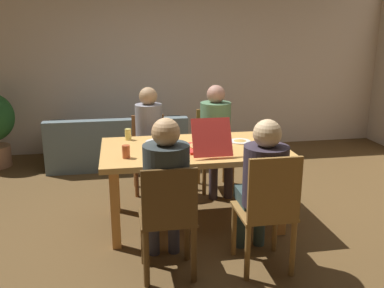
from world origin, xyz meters
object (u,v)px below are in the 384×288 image
plate_1 (240,141)px  drinking_glass_0 (203,133)px  plate_0 (157,141)px  chair_0 (168,220)px  person_3 (263,179)px  drinking_glass_1 (128,134)px  drinking_glass_3 (276,144)px  chair_3 (268,210)px  couch (118,146)px  pizza_box_0 (207,145)px  person_2 (149,133)px  chair_1 (214,147)px  chair_2 (149,151)px  person_0 (166,182)px  person_1 (216,130)px  dining_table (194,156)px  drinking_glass_2 (126,152)px

plate_1 → drinking_glass_0: size_ratio=1.61×
plate_0 → chair_0: bearing=-91.4°
person_3 → drinking_glass_1: bearing=130.1°
chair_0 → drinking_glass_3: size_ratio=8.31×
chair_3 → plate_0: bearing=121.5°
couch → pizza_box_0: bearing=-68.6°
person_2 → plate_0: 0.61m
person_2 → chair_0: bearing=-90.0°
person_3 → drinking_glass_0: (-0.26, 1.09, 0.12)m
chair_1 → chair_2: bearing=176.4°
chair_0 → plate_0: size_ratio=4.16×
chair_0 → drinking_glass_3: 1.35m
chair_1 → person_3: (-0.00, -1.75, 0.23)m
person_0 → plate_0: 1.05m
pizza_box_0 → drinking_glass_3: pizza_box_0 is taller
pizza_box_0 → drinking_glass_3: 0.65m
chair_3 → chair_0: bearing=177.2°
chair_1 → drinking_glass_1: 1.20m
chair_2 → couch: bearing=109.9°
person_2 → chair_3: 1.98m
plate_0 → drinking_glass_3: size_ratio=2.00×
pizza_box_0 → drinking_glass_0: (0.05, 0.39, 0.02)m
plate_1 → pizza_box_0: bearing=-148.9°
drinking_glass_0 → couch: 2.03m
drinking_glass_0 → drinking_glass_3: 0.77m
person_1 → person_2: 0.77m
chair_0 → drinking_glass_3: bearing=32.7°
plate_1 → drinking_glass_0: 0.38m
dining_table → drinking_glass_3: bearing=-17.0°
chair_3 → dining_table: bearing=112.7°
person_0 → plate_1: size_ratio=5.84×
chair_3 → person_3: person_3 is taller
person_0 → chair_1: person_0 is taller
chair_0 → dining_table: bearing=68.8°
chair_2 → person_3: bearing=-66.8°
person_2 → person_3: 1.84m
pizza_box_0 → dining_table: bearing=128.0°
person_0 → person_3: size_ratio=1.03×
chair_0 → chair_2: (0.00, 1.91, -0.02)m
chair_1 → plate_1: 0.87m
person_1 → person_3: 1.61m
person_2 → drinking_glass_0: 0.78m
plate_1 → drinking_glass_2: (-1.14, -0.34, 0.05)m
chair_1 → person_2: size_ratio=0.76×
drinking_glass_0 → person_1: bearing=63.7°
person_0 → drinking_glass_2: (-0.28, 0.58, 0.09)m
person_2 → chair_3: person_2 is taller
plate_1 → drinking_glass_0: drinking_glass_0 is taller
chair_0 → chair_1: chair_1 is taller
chair_1 → person_2: bearing=-174.2°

